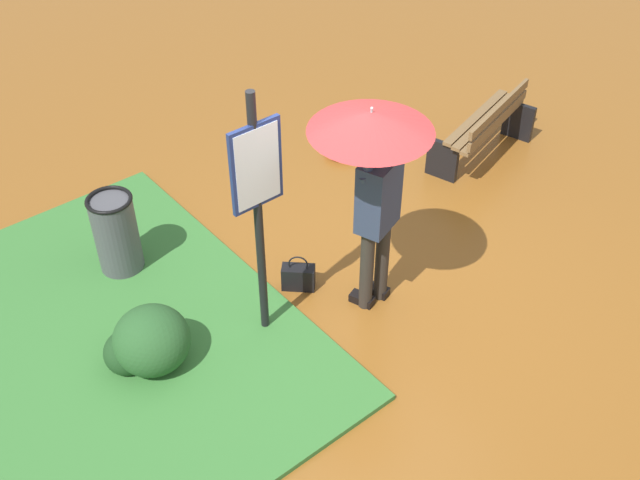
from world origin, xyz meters
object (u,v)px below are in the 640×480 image
at_px(info_sign_post, 258,194).
at_px(park_bench, 487,127).
at_px(trash_bin, 116,235).
at_px(person_with_umbrella, 374,160).
at_px(handbag, 298,277).

height_order(info_sign_post, park_bench, info_sign_post).
distance_m(info_sign_post, trash_bin, 1.89).
relative_size(info_sign_post, park_bench, 1.61).
distance_m(person_with_umbrella, trash_bin, 2.58).
bearing_deg(handbag, trash_bin, -47.92).
bearing_deg(info_sign_post, trash_bin, -68.63).
height_order(info_sign_post, trash_bin, info_sign_post).
relative_size(info_sign_post, handbag, 6.22).
relative_size(handbag, park_bench, 0.26).
distance_m(park_bench, trash_bin, 4.15).
distance_m(handbag, park_bench, 2.97).
xyz_separation_m(person_with_umbrella, park_bench, (-2.61, -0.92, -1.15)).
xyz_separation_m(person_with_umbrella, trash_bin, (1.45, -1.81, -1.13)).
height_order(info_sign_post, handbag, info_sign_post).
relative_size(park_bench, trash_bin, 1.72).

